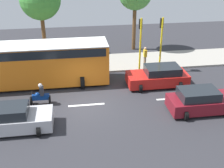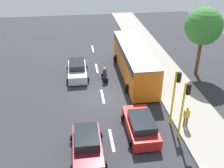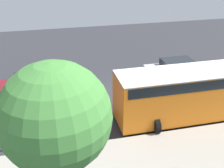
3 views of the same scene
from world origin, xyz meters
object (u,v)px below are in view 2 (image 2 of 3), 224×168
object	(u,v)px
motorcycle	(105,75)
traffic_light_midblock	(184,103)
car_maroon	(87,146)
traffic_light_corner	(175,91)
street_tree_south	(204,26)
car_red	(141,125)
city_bus	(134,60)
pedestrian_near_signal	(186,116)
car_silver	(77,70)

from	to	relation	value
motorcycle	traffic_light_midblock	size ratio (longest dim) A/B	0.34
car_maroon	traffic_light_midblock	world-z (taller)	traffic_light_midblock
car_maroon	traffic_light_midblock	bearing A→B (deg)	6.42
traffic_light_corner	street_tree_south	xyz separation A→B (m)	(5.46, 7.93, 2.18)
car_red	traffic_light_corner	size ratio (longest dim) A/B	1.00
car_red	motorcycle	bearing A→B (deg)	100.97
car_maroon	motorcycle	distance (m)	10.35
city_bus	motorcycle	distance (m)	3.39
car_red	car_maroon	distance (m)	4.27
car_maroon	traffic_light_corner	xyz separation A→B (m)	(6.61, 2.45, 2.22)
motorcycle	pedestrian_near_signal	size ratio (longest dim) A/B	0.91
car_maroon	traffic_light_midblock	distance (m)	7.02
traffic_light_corner	street_tree_south	bearing A→B (deg)	55.44
street_tree_south	city_bus	bearing A→B (deg)	176.61
city_bus	traffic_light_midblock	size ratio (longest dim) A/B	2.44
car_maroon	street_tree_south	xyz separation A→B (m)	(12.07, 10.37, 4.40)
car_silver	traffic_light_corner	distance (m)	11.64
car_silver	city_bus	distance (m)	5.94
pedestrian_near_signal	traffic_light_corner	size ratio (longest dim) A/B	0.38
car_red	traffic_light_corner	bearing A→B (deg)	17.42
city_bus	motorcycle	size ratio (longest dim) A/B	7.19
car_silver	motorcycle	xyz separation A→B (m)	(2.69, -1.40, -0.07)
car_silver	car_maroon	bearing A→B (deg)	-88.12
traffic_light_corner	street_tree_south	size ratio (longest dim) A/B	0.65
car_red	city_bus	bearing A→B (deg)	81.00
traffic_light_corner	car_maroon	bearing A→B (deg)	-159.71
pedestrian_near_signal	street_tree_south	distance (m)	10.59
traffic_light_midblock	street_tree_south	size ratio (longest dim) A/B	0.65
pedestrian_near_signal	car_red	bearing A→B (deg)	-177.58
car_maroon	pedestrian_near_signal	bearing A→B (deg)	13.30
city_bus	street_tree_south	size ratio (longest dim) A/B	1.58
pedestrian_near_signal	traffic_light_midblock	size ratio (longest dim) A/B	0.38
motorcycle	street_tree_south	xyz separation A→B (m)	(9.76, 0.28, 4.47)
motorcycle	traffic_light_midblock	bearing A→B (deg)	-65.29
traffic_light_midblock	street_tree_south	distance (m)	11.28
car_silver	traffic_light_midblock	distance (m)	13.01
traffic_light_corner	street_tree_south	distance (m)	9.87
car_red	city_bus	size ratio (longest dim) A/B	0.41
motorcycle	traffic_light_midblock	world-z (taller)	traffic_light_midblock
traffic_light_midblock	car_red	bearing A→B (deg)	161.91
pedestrian_near_signal	traffic_light_corner	xyz separation A→B (m)	(-0.82, 0.69, 1.87)
car_silver	traffic_light_corner	size ratio (longest dim) A/B	0.98
car_silver	pedestrian_near_signal	xyz separation A→B (m)	(7.82, -9.73, 0.35)
car_maroon	traffic_light_corner	size ratio (longest dim) A/B	0.95
car_maroon	city_bus	distance (m)	12.10
car_red	traffic_light_midblock	size ratio (longest dim) A/B	1.00
pedestrian_near_signal	traffic_light_midblock	xyz separation A→B (m)	(-0.82, -1.01, 1.87)
pedestrian_near_signal	traffic_light_corner	bearing A→B (deg)	140.17
car_silver	motorcycle	bearing A→B (deg)	-27.47
car_silver	car_red	size ratio (longest dim) A/B	0.98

